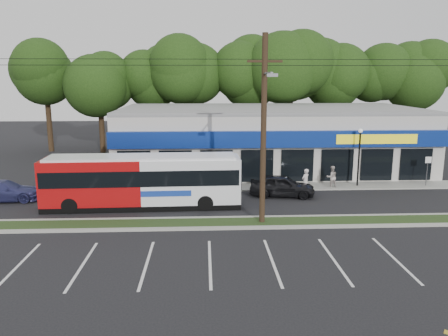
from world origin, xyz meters
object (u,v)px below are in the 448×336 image
metrobus (143,180)px  car_dark (282,186)px  utility_pole (261,124)px  car_blue (4,191)px  lamp_post (359,151)px  pedestrian_a (305,182)px  sign_post (428,166)px  pedestrian_b (332,177)px

metrobus → car_dark: metrobus is taller
metrobus → utility_pole: bearing=-29.7°
car_blue → lamp_post: bearing=-88.9°
car_blue → pedestrian_a: bearing=-92.8°
metrobus → pedestrian_a: bearing=11.6°
sign_post → metrobus: size_ratio=0.19×
sign_post → pedestrian_b: (-7.00, -0.07, -0.73)m
utility_pole → car_blue: bearing=161.5°
lamp_post → car_blue: (-24.00, -2.58, -2.00)m
metrobus → car_blue: (-9.14, 1.73, -1.02)m
utility_pole → pedestrian_b: (6.17, 7.57, -4.59)m
sign_post → pedestrian_a: 9.41m
car_dark → pedestrian_a: pedestrian_a is taller
sign_post → car_blue: size_ratio=0.48×
sign_post → metrobus: 20.27m
lamp_post → metrobus: (-14.86, -4.30, -0.98)m
lamp_post → pedestrian_b: bearing=-171.5°
utility_pole → sign_post: 15.71m
lamp_post → pedestrian_a: lamp_post is taller
metrobus → pedestrian_b: bearing=15.7°
utility_pole → pedestrian_b: 10.79m
car_blue → pedestrian_b: size_ratio=2.81×
lamp_post → car_blue: bearing=-173.9°
utility_pole → pedestrian_b: utility_pole is taller
pedestrian_a → pedestrian_b: 2.71m
metrobus → pedestrian_b: (12.86, 4.00, -0.86)m
pedestrian_a → lamp_post: bearing=164.2°
utility_pole → metrobus: bearing=151.9°
sign_post → car_dark: bearing=-169.2°
car_blue → pedestrian_a: size_ratio=2.63×
lamp_post → metrobus: 15.50m
utility_pole → car_dark: bearing=68.1°
car_blue → utility_pole: bearing=-113.5°
utility_pole → lamp_post: utility_pole is taller
sign_post → pedestrian_a: (-9.25, -1.58, -0.68)m
utility_pole → lamp_post: (8.17, 7.87, -2.74)m
pedestrian_b → pedestrian_a: bearing=23.8°
utility_pole → pedestrian_b: bearing=50.8°
metrobus → pedestrian_a: 10.92m
lamp_post → metrobus: lamp_post is taller
utility_pole → pedestrian_a: 8.53m
pedestrian_b → metrobus: bearing=7.4°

